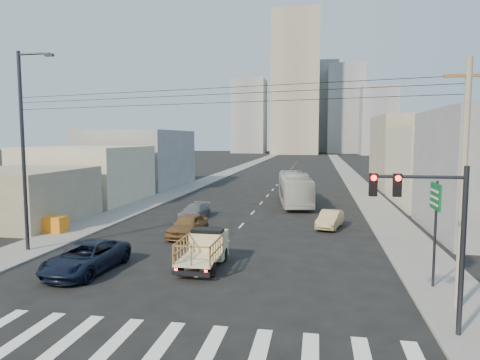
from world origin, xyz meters
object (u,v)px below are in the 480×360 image
(sedan_brown, at_px, (188,225))
(crate_stack, at_px, (53,224))
(flatbed_pickup, at_px, (204,247))
(traffic_signal, at_px, (432,221))
(navy_pickup, at_px, (86,257))
(green_sign, at_px, (435,209))
(sedan_tan, at_px, (330,219))
(streetlamp_left, at_px, (24,146))
(city_bus, at_px, (295,188))
(utility_pole, at_px, (463,183))
(sedan_grey, at_px, (195,211))

(sedan_brown, bearing_deg, crate_stack, -171.57)
(flatbed_pickup, xyz_separation_m, traffic_signal, (9.83, -6.42, 2.98))
(crate_stack, bearing_deg, flatbed_pickup, -24.40)
(navy_pickup, bearing_deg, flatbed_pickup, 22.80)
(navy_pickup, distance_m, crate_stack, 10.63)
(traffic_signal, xyz_separation_m, crate_stack, (-22.77, 12.29, -3.39))
(traffic_signal, bearing_deg, crate_stack, 151.64)
(traffic_signal, height_order, green_sign, traffic_signal)
(sedan_tan, relative_size, traffic_signal, 0.68)
(sedan_tan, relative_size, crate_stack, 2.27)
(flatbed_pickup, relative_size, traffic_signal, 0.73)
(sedan_tan, bearing_deg, traffic_signal, -67.30)
(flatbed_pickup, xyz_separation_m, streetlamp_left, (-11.33, 1.08, 5.34))
(city_bus, bearing_deg, crate_stack, -141.80)
(utility_pole, relative_size, streetlamp_left, 0.83)
(traffic_signal, distance_m, streetlamp_left, 22.58)
(sedan_tan, relative_size, sedan_grey, 0.95)
(traffic_signal, bearing_deg, flatbed_pickup, 146.84)
(flatbed_pickup, height_order, streetlamp_left, streetlamp_left)
(flatbed_pickup, height_order, crate_stack, flatbed_pickup)
(city_bus, bearing_deg, streetlamp_left, -132.09)
(utility_pole, bearing_deg, flatbed_pickup, 161.28)
(sedan_tan, height_order, traffic_signal, traffic_signal)
(sedan_grey, bearing_deg, streetlamp_left, -113.90)
(navy_pickup, xyz_separation_m, sedan_brown, (2.79, 8.68, 0.03))
(sedan_brown, xyz_separation_m, crate_stack, (-9.96, -0.83, -0.10))
(navy_pickup, height_order, utility_pole, utility_pole)
(sedan_brown, bearing_deg, flatbed_pickup, -62.39)
(sedan_tan, distance_m, crate_stack, 20.67)
(city_bus, bearing_deg, utility_pole, -81.42)
(navy_pickup, height_order, streetlamp_left, streetlamp_left)
(city_bus, bearing_deg, flatbed_pickup, -106.76)
(flatbed_pickup, distance_m, sedan_brown, 7.34)
(traffic_signal, height_order, streetlamp_left, streetlamp_left)
(navy_pickup, distance_m, traffic_signal, 16.55)
(sedan_brown, relative_size, green_sign, 0.93)
(navy_pickup, relative_size, crate_stack, 3.06)
(green_sign, xyz_separation_m, utility_pole, (0.34, -2.50, 1.44))
(city_bus, bearing_deg, sedan_tan, -81.74)
(sedan_grey, bearing_deg, navy_pickup, -89.55)
(flatbed_pickup, relative_size, city_bus, 0.37)
(flatbed_pickup, bearing_deg, traffic_signal, -33.16)
(flatbed_pickup, xyz_separation_m, sedan_tan, (6.96, 11.47, -0.42))
(navy_pickup, distance_m, city_bus, 26.73)
(green_sign, height_order, streetlamp_left, streetlamp_left)
(streetlamp_left, bearing_deg, sedan_tan, 29.59)
(navy_pickup, bearing_deg, city_bus, 73.28)
(navy_pickup, height_order, traffic_signal, traffic_signal)
(sedan_grey, relative_size, traffic_signal, 0.72)
(navy_pickup, height_order, city_bus, city_bus)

